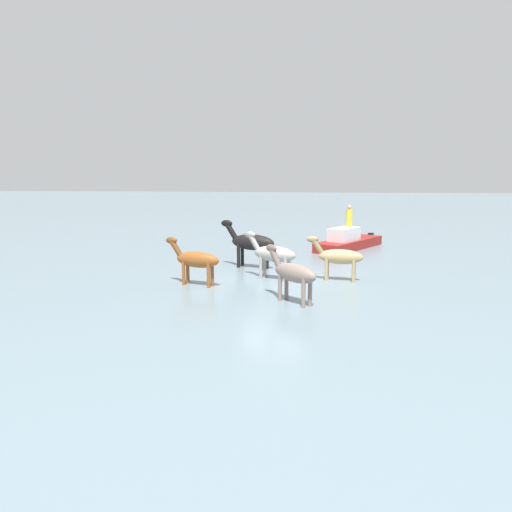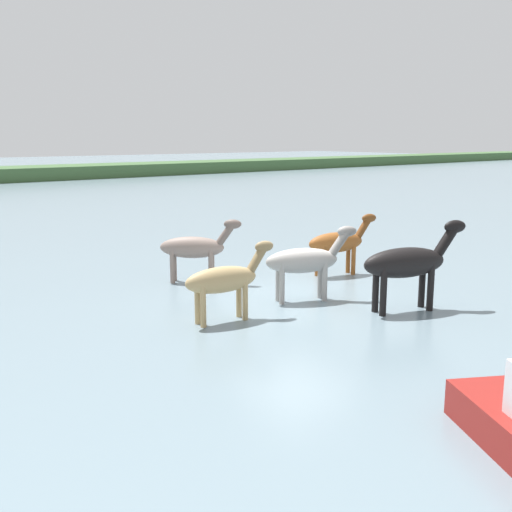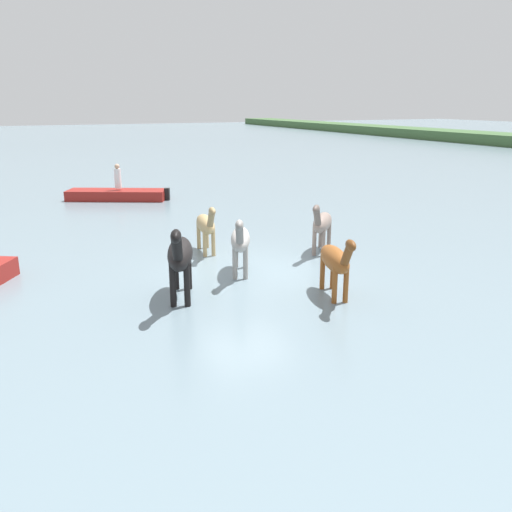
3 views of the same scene
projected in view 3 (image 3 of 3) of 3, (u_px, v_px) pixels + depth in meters
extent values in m
plane|color=slate|center=(246.00, 272.00, 15.24)|extent=(217.74, 217.74, 0.00)
ellipsoid|color=#9E9993|center=(240.00, 239.00, 14.90)|extent=(1.86, 1.22, 0.61)
cylinder|color=#9E9993|center=(246.00, 262.00, 14.52)|extent=(0.13, 0.13, 1.00)
cylinder|color=#9E9993|center=(235.00, 262.00, 14.52)|extent=(0.13, 0.13, 1.00)
cylinder|color=#9E9993|center=(246.00, 251.00, 15.56)|extent=(0.13, 0.13, 1.00)
cylinder|color=#9E9993|center=(236.00, 251.00, 15.55)|extent=(0.13, 0.13, 1.00)
cylinder|color=slate|center=(240.00, 234.00, 13.87)|extent=(0.59, 0.42, 0.66)
ellipsoid|color=slate|center=(239.00, 225.00, 13.61)|extent=(0.54, 0.39, 0.27)
ellipsoid|color=tan|center=(205.00, 224.00, 17.03)|extent=(1.74, 0.73, 0.57)
cylinder|color=tan|center=(213.00, 242.00, 16.73)|extent=(0.12, 0.12, 0.93)
cylinder|color=tan|center=(205.00, 242.00, 16.66)|extent=(0.12, 0.12, 0.93)
cylinder|color=tan|center=(207.00, 234.00, 17.66)|extent=(0.12, 0.12, 0.93)
cylinder|color=tan|center=(199.00, 235.00, 17.59)|extent=(0.12, 0.12, 0.93)
cylinder|color=olive|center=(211.00, 218.00, 16.10)|extent=(0.54, 0.26, 0.62)
ellipsoid|color=olive|center=(212.00, 211.00, 15.87)|extent=(0.48, 0.26, 0.25)
ellipsoid|color=black|center=(180.00, 254.00, 12.98)|extent=(2.13, 1.26, 0.69)
cylinder|color=black|center=(187.00, 284.00, 12.56)|extent=(0.15, 0.15, 1.13)
cylinder|color=black|center=(173.00, 284.00, 12.54)|extent=(0.15, 0.15, 1.13)
cylinder|color=black|center=(189.00, 268.00, 13.74)|extent=(0.15, 0.15, 1.13)
cylinder|color=black|center=(176.00, 268.00, 13.71)|extent=(0.15, 0.15, 1.13)
cylinder|color=black|center=(177.00, 248.00, 11.81)|extent=(0.67, 0.44, 0.76)
ellipsoid|color=black|center=(176.00, 236.00, 11.52)|extent=(0.61, 0.41, 0.30)
ellipsoid|color=brown|center=(335.00, 259.00, 13.16)|extent=(1.80, 0.95, 0.58)
cylinder|color=brown|center=(346.00, 284.00, 12.82)|extent=(0.13, 0.13, 0.96)
cylinder|color=brown|center=(335.00, 284.00, 12.77)|extent=(0.13, 0.13, 0.96)
cylinder|color=brown|center=(333.00, 271.00, 13.80)|extent=(0.13, 0.13, 0.96)
cylinder|color=brown|center=(322.00, 271.00, 13.76)|extent=(0.13, 0.13, 0.96)
cylinder|color=brown|center=(348.00, 254.00, 12.18)|extent=(0.56, 0.33, 0.64)
ellipsoid|color=brown|center=(351.00, 245.00, 11.93)|extent=(0.51, 0.32, 0.26)
ellipsoid|color=gray|center=(322.00, 222.00, 17.09)|extent=(1.64, 1.56, 0.59)
cylinder|color=gray|center=(323.00, 241.00, 16.70)|extent=(0.13, 0.13, 0.97)
cylinder|color=gray|center=(314.00, 241.00, 16.78)|extent=(0.13, 0.13, 0.97)
cylinder|color=gray|center=(329.00, 234.00, 17.66)|extent=(0.13, 0.13, 0.97)
cylinder|color=gray|center=(321.00, 233.00, 17.74)|extent=(0.13, 0.13, 0.97)
cylinder|color=#63544C|center=(317.00, 217.00, 16.13)|extent=(0.53, 0.51, 0.64)
ellipsoid|color=#63544C|center=(316.00, 209.00, 15.89)|extent=(0.49, 0.47, 0.26)
cube|color=maroon|center=(117.00, 196.00, 26.48)|extent=(3.36, 4.92, 0.64)
cube|color=black|center=(167.00, 195.00, 26.39)|extent=(0.36, 0.34, 0.69)
cylinder|color=silver|center=(118.00, 179.00, 26.15)|extent=(0.32, 0.32, 0.95)
sphere|color=tan|center=(117.00, 166.00, 25.99)|extent=(0.24, 0.24, 0.24)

